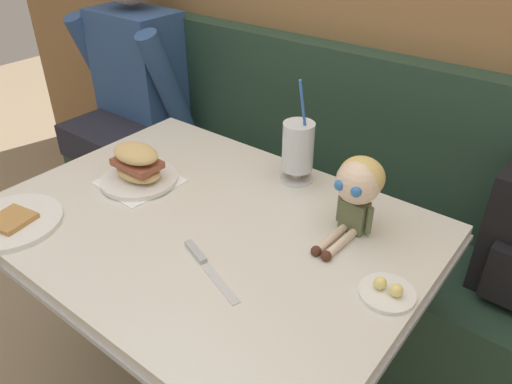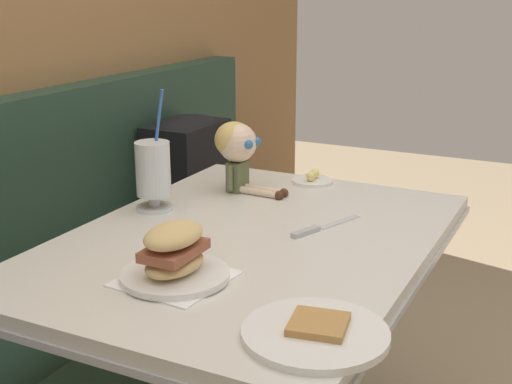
{
  "view_description": "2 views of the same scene",
  "coord_description": "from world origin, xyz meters",
  "px_view_note": "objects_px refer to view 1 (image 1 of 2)",
  "views": [
    {
      "loc": [
        0.74,
        -0.55,
        1.48
      ],
      "look_at": [
        0.1,
        0.26,
        0.83
      ],
      "focal_mm": 34.47,
      "sensor_mm": 36.0,
      "label": 1
    },
    {
      "loc": [
        -1.35,
        -0.51,
        1.31
      ],
      "look_at": [
        0.05,
        0.19,
        0.84
      ],
      "focal_mm": 48.8,
      "sensor_mm": 36.0,
      "label": 2
    }
  ],
  "objects_px": {
    "toast_plate": "(11,222)",
    "sandwich_plate": "(138,168)",
    "diner_patron": "(133,79)",
    "butter_knife": "(202,260)",
    "butter_saucer": "(387,292)",
    "seated_doll": "(358,186)",
    "milkshake_glass": "(298,149)"
  },
  "relations": [
    {
      "from": "toast_plate",
      "to": "sandwich_plate",
      "type": "bearing_deg",
      "value": 74.56
    },
    {
      "from": "diner_patron",
      "to": "butter_knife",
      "type": "bearing_deg",
      "value": -33.07
    },
    {
      "from": "butter_saucer",
      "to": "seated_doll",
      "type": "bearing_deg",
      "value": 136.5
    },
    {
      "from": "milkshake_glass",
      "to": "seated_doll",
      "type": "relative_size",
      "value": 1.43
    },
    {
      "from": "toast_plate",
      "to": "milkshake_glass",
      "type": "relative_size",
      "value": 0.79
    },
    {
      "from": "toast_plate",
      "to": "butter_saucer",
      "type": "bearing_deg",
      "value": 22.39
    },
    {
      "from": "milkshake_glass",
      "to": "diner_patron",
      "type": "relative_size",
      "value": 0.39
    },
    {
      "from": "butter_saucer",
      "to": "diner_patron",
      "type": "relative_size",
      "value": 0.15
    },
    {
      "from": "toast_plate",
      "to": "sandwich_plate",
      "type": "distance_m",
      "value": 0.35
    },
    {
      "from": "sandwich_plate",
      "to": "seated_doll",
      "type": "height_order",
      "value": "seated_doll"
    },
    {
      "from": "sandwich_plate",
      "to": "butter_knife",
      "type": "bearing_deg",
      "value": -20.72
    },
    {
      "from": "milkshake_glass",
      "to": "sandwich_plate",
      "type": "bearing_deg",
      "value": -140.45
    },
    {
      "from": "sandwich_plate",
      "to": "butter_knife",
      "type": "distance_m",
      "value": 0.42
    },
    {
      "from": "milkshake_glass",
      "to": "butter_saucer",
      "type": "bearing_deg",
      "value": -33.46
    },
    {
      "from": "sandwich_plate",
      "to": "diner_patron",
      "type": "height_order",
      "value": "diner_patron"
    },
    {
      "from": "sandwich_plate",
      "to": "seated_doll",
      "type": "xyz_separation_m",
      "value": [
        0.6,
        0.18,
        0.08
      ]
    },
    {
      "from": "butter_saucer",
      "to": "diner_patron",
      "type": "distance_m",
      "value": 1.56
    },
    {
      "from": "seated_doll",
      "to": "diner_patron",
      "type": "height_order",
      "value": "diner_patron"
    },
    {
      "from": "sandwich_plate",
      "to": "diner_patron",
      "type": "distance_m",
      "value": 0.89
    },
    {
      "from": "toast_plate",
      "to": "milkshake_glass",
      "type": "xyz_separation_m",
      "value": [
        0.44,
        0.63,
        0.09
      ]
    },
    {
      "from": "sandwich_plate",
      "to": "diner_patron",
      "type": "xyz_separation_m",
      "value": [
        -0.7,
        0.56,
        -0.04
      ]
    },
    {
      "from": "toast_plate",
      "to": "butter_knife",
      "type": "height_order",
      "value": "toast_plate"
    },
    {
      "from": "butter_knife",
      "to": "seated_doll",
      "type": "height_order",
      "value": "seated_doll"
    },
    {
      "from": "seated_doll",
      "to": "diner_patron",
      "type": "distance_m",
      "value": 1.35
    },
    {
      "from": "butter_knife",
      "to": "butter_saucer",
      "type": "bearing_deg",
      "value": 22.98
    },
    {
      "from": "butter_knife",
      "to": "seated_doll",
      "type": "distance_m",
      "value": 0.4
    },
    {
      "from": "butter_saucer",
      "to": "seated_doll",
      "type": "height_order",
      "value": "seated_doll"
    },
    {
      "from": "milkshake_glass",
      "to": "diner_patron",
      "type": "height_order",
      "value": "diner_patron"
    },
    {
      "from": "butter_knife",
      "to": "milkshake_glass",
      "type": "bearing_deg",
      "value": 94.61
    },
    {
      "from": "butter_knife",
      "to": "diner_patron",
      "type": "height_order",
      "value": "diner_patron"
    },
    {
      "from": "sandwich_plate",
      "to": "butter_saucer",
      "type": "relative_size",
      "value": 1.83
    },
    {
      "from": "milkshake_glass",
      "to": "butter_knife",
      "type": "distance_m",
      "value": 0.45
    }
  ]
}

